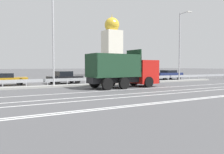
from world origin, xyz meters
TOP-DOWN VIEW (x-y plane):
  - ground_plane at (0.00, 0.00)m, footprint 320.00×320.00m
  - lane_strip_0 at (0.99, -2.76)m, footprint 64.04×0.16m
  - lane_strip_1 at (0.99, -5.31)m, footprint 64.04×0.16m
  - lane_strip_2 at (0.99, -6.67)m, footprint 64.04×0.16m
  - lane_strip_3 at (0.99, -9.28)m, footprint 64.04×0.16m
  - lane_strip_4 at (0.99, -9.59)m, footprint 64.04×0.16m
  - median_island at (0.00, 2.58)m, footprint 35.22×1.10m
  - median_guardrail at (0.00, 3.72)m, footprint 64.04×0.09m
  - dump_truck at (1.98, -0.90)m, footprint 7.39×2.96m
  - median_road_sign at (3.84, 2.58)m, footprint 0.68×0.16m
  - street_lamp_1 at (-4.74, 2.65)m, footprint 0.71×1.93m
  - street_lamp_2 at (12.34, 2.66)m, footprint 0.71×1.89m
  - parked_car_3 at (-8.82, 7.06)m, footprint 4.41×1.87m
  - parked_car_4 at (-2.50, 6.52)m, footprint 4.07×2.27m
  - parked_car_5 at (3.54, 6.78)m, footprint 4.01×2.00m
  - parked_car_6 at (8.46, 6.70)m, footprint 5.00×2.24m
  - parked_car_7 at (13.83, 6.51)m, footprint 4.64×2.04m
  - church_tower at (13.32, 23.46)m, footprint 3.60×3.60m

SIDE VIEW (x-z plane):
  - ground_plane at x=0.00m, z-range 0.00..0.00m
  - lane_strip_0 at x=0.99m, z-range 0.00..0.01m
  - lane_strip_1 at x=0.99m, z-range 0.00..0.01m
  - lane_strip_2 at x=0.99m, z-range 0.00..0.01m
  - lane_strip_3 at x=0.99m, z-range 0.00..0.01m
  - lane_strip_4 at x=0.99m, z-range 0.00..0.01m
  - median_island at x=0.00m, z-range 0.00..0.18m
  - median_guardrail at x=0.00m, z-range 0.18..0.96m
  - parked_car_3 at x=-8.82m, z-range 0.02..1.33m
  - parked_car_5 at x=3.54m, z-range 0.00..1.37m
  - parked_car_4 at x=-2.50m, z-range -0.01..1.46m
  - parked_car_7 at x=13.83m, z-range 0.03..1.47m
  - parked_car_6 at x=8.46m, z-range 0.00..1.56m
  - median_road_sign at x=3.84m, z-range 0.04..2.23m
  - dump_truck at x=1.98m, z-range -0.48..3.19m
  - street_lamp_2 at x=12.34m, z-range 0.45..9.69m
  - street_lamp_1 at x=-4.74m, z-range 0.46..10.66m
  - church_tower at x=13.32m, z-range -0.58..13.01m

